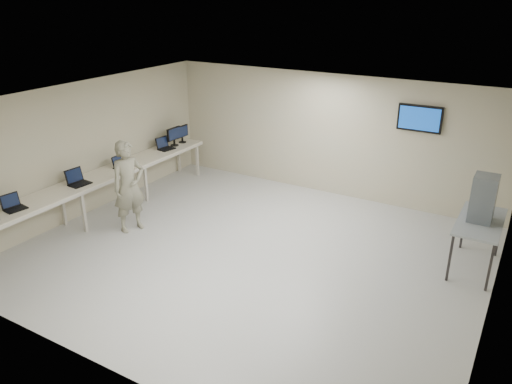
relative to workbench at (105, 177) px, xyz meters
The scene contains 11 objects.
room 3.67m from the workbench, ahead, with size 8.01×7.01×2.81m.
workbench is the anchor object (origin of this frame).
laptop_0 2.13m from the workbench, 90.73° to the right, with size 0.34×0.39×0.28m.
laptop_1 0.72m from the workbench, 90.61° to the right, with size 0.36×0.42×0.31m.
laptop_2 0.49m from the workbench, 93.01° to the left, with size 0.29×0.34×0.25m.
laptop_3 2.00m from the workbench, 90.88° to the left, with size 0.36×0.41×0.29m.
monitor_near 2.37m from the workbench, 90.27° to the left, with size 0.21×0.46×0.46m.
monitor_far 2.69m from the workbench, 90.24° to the left, with size 0.19×0.43×0.43m.
soldier 1.07m from the workbench, 18.26° to the right, with size 0.67×0.44×1.85m, color #5E6451.
side_table 7.35m from the workbench, 11.95° to the left, with size 0.71×1.51×0.91m.
storage_bins 7.34m from the workbench, 11.99° to the left, with size 0.38×0.42×0.80m.
Camera 1 is at (4.15, -6.92, 4.52)m, focal length 35.00 mm.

